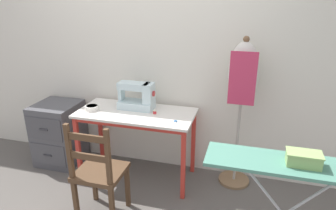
# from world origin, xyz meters

# --- Properties ---
(ground_plane) EXTENTS (14.00, 14.00, 0.00)m
(ground_plane) POSITION_xyz_m (0.00, 0.00, 0.00)
(ground_plane) COLOR #5B5651
(wall_back) EXTENTS (10.00, 0.05, 2.55)m
(wall_back) POSITION_xyz_m (0.00, 0.63, 1.27)
(wall_back) COLOR silver
(wall_back) RESTS_ON ground_plane
(sewing_table) EXTENTS (1.19, 0.57, 0.75)m
(sewing_table) POSITION_xyz_m (0.00, 0.27, 0.66)
(sewing_table) COLOR silver
(sewing_table) RESTS_ON ground_plane
(sewing_machine) EXTENTS (0.38, 0.19, 0.30)m
(sewing_machine) POSITION_xyz_m (-0.01, 0.38, 0.89)
(sewing_machine) COLOR silver
(sewing_machine) RESTS_ON sewing_table
(fabric_bowl) EXTENTS (0.14, 0.14, 0.05)m
(fabric_bowl) POSITION_xyz_m (-0.45, 0.21, 0.78)
(fabric_bowl) COLOR silver
(fabric_bowl) RESTS_ON sewing_table
(scissors) EXTENTS (0.10, 0.13, 0.01)m
(scissors) POSITION_xyz_m (0.46, 0.14, 0.76)
(scissors) COLOR silver
(scissors) RESTS_ON sewing_table
(thread_spool_near_machine) EXTENTS (0.04, 0.04, 0.04)m
(thread_spool_near_machine) POSITION_xyz_m (0.20, 0.28, 0.77)
(thread_spool_near_machine) COLOR red
(thread_spool_near_machine) RESTS_ON sewing_table
(wooden_chair) EXTENTS (0.40, 0.38, 0.94)m
(wooden_chair) POSITION_xyz_m (-0.08, -0.40, 0.45)
(wooden_chair) COLOR #513823
(wooden_chair) RESTS_ON ground_plane
(filing_cabinet) EXTENTS (0.47, 0.50, 0.72)m
(filing_cabinet) POSITION_xyz_m (-0.99, 0.34, 0.36)
(filing_cabinet) COLOR #4C4C51
(filing_cabinet) RESTS_ON ground_plane
(dress_form) EXTENTS (0.32, 0.32, 1.53)m
(dress_form) POSITION_xyz_m (1.02, 0.46, 1.09)
(dress_form) COLOR #846647
(dress_form) RESTS_ON ground_plane
(ironing_board) EXTENTS (1.14, 0.32, 0.83)m
(ironing_board) POSITION_xyz_m (1.40, -0.46, 0.78)
(ironing_board) COLOR #518E7A
(ironing_board) RESTS_ON ground_plane
(storage_box) EXTENTS (0.22, 0.13, 0.09)m
(storage_box) POSITION_xyz_m (1.47, -0.46, 0.87)
(storage_box) COLOR #8EB266
(storage_box) RESTS_ON ironing_board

